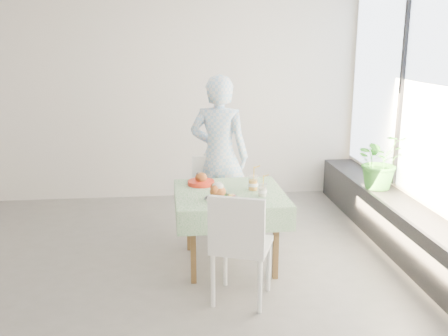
{
  "coord_description": "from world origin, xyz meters",
  "views": [
    {
      "loc": [
        0.41,
        -4.41,
        2.14
      ],
      "look_at": [
        0.9,
        0.21,
        0.97
      ],
      "focal_mm": 40.0,
      "sensor_mm": 36.0,
      "label": 1
    }
  ],
  "objects": [
    {
      "name": "floor",
      "position": [
        0.0,
        0.0,
        0.0
      ],
      "size": [
        6.0,
        6.0,
        0.0
      ],
      "primitive_type": "plane",
      "color": "#63605D",
      "rests_on": "ground"
    },
    {
      "name": "wall_back",
      "position": [
        0.0,
        2.5,
        1.4
      ],
      "size": [
        6.0,
        0.02,
        2.8
      ],
      "primitive_type": "cube",
      "color": "silver",
      "rests_on": "ground"
    },
    {
      "name": "wall_front",
      "position": [
        0.0,
        -2.5,
        1.4
      ],
      "size": [
        6.0,
        0.02,
        2.8
      ],
      "primitive_type": "cube",
      "color": "silver",
      "rests_on": "ground"
    },
    {
      "name": "wall_right",
      "position": [
        3.0,
        0.0,
        1.4
      ],
      "size": [
        0.02,
        5.0,
        2.8
      ],
      "primitive_type": "cube",
      "color": "silver",
      "rests_on": "ground"
    },
    {
      "name": "window_pane",
      "position": [
        2.97,
        0.0,
        1.65
      ],
      "size": [
        0.01,
        4.8,
        2.18
      ],
      "primitive_type": "cube",
      "color": "#D1E0F9",
      "rests_on": "ground"
    },
    {
      "name": "window_ledge",
      "position": [
        2.8,
        0.0,
        0.25
      ],
      "size": [
        0.4,
        4.8,
        0.5
      ],
      "primitive_type": "cube",
      "color": "black",
      "rests_on": "ground"
    },
    {
      "name": "cafe_table",
      "position": [
        0.95,
        0.16,
        0.46
      ],
      "size": [
        1.05,
        1.05,
        0.74
      ],
      "color": "brown",
      "rests_on": "ground"
    },
    {
      "name": "chair_far",
      "position": [
        0.83,
        0.82,
        0.28
      ],
      "size": [
        0.47,
        0.47,
        0.91
      ],
      "color": "white",
      "rests_on": "ground"
    },
    {
      "name": "chair_near",
      "position": [
        0.97,
        -0.57,
        0.3
      ],
      "size": [
        0.59,
        0.59,
        0.97
      ],
      "color": "white",
      "rests_on": "ground"
    },
    {
      "name": "diner",
      "position": [
        0.93,
        0.99,
        0.91
      ],
      "size": [
        0.77,
        0.62,
        1.81
      ],
      "primitive_type": "imported",
      "rotation": [
        0.0,
        0.0,
        2.81
      ],
      "color": "#98C9F3",
      "rests_on": "ground"
    },
    {
      "name": "main_dish",
      "position": [
        0.84,
        -0.06,
        0.8
      ],
      "size": [
        0.32,
        0.32,
        0.16
      ],
      "color": "white",
      "rests_on": "cafe_table"
    },
    {
      "name": "juice_cup_orange",
      "position": [
        1.19,
        0.19,
        0.81
      ],
      "size": [
        0.1,
        0.1,
        0.28
      ],
      "color": "white",
      "rests_on": "cafe_table"
    },
    {
      "name": "juice_cup_lemonade",
      "position": [
        1.24,
        -0.01,
        0.8
      ],
      "size": [
        0.09,
        0.09,
        0.24
      ],
      "color": "white",
      "rests_on": "cafe_table"
    },
    {
      "name": "second_dish",
      "position": [
        0.69,
        0.44,
        0.78
      ],
      "size": [
        0.27,
        0.27,
        0.13
      ],
      "color": "red",
      "rests_on": "cafe_table"
    },
    {
      "name": "potted_plant",
      "position": [
        2.79,
        0.92,
        0.83
      ],
      "size": [
        0.63,
        0.56,
        0.65
      ],
      "primitive_type": "imported",
      "rotation": [
        0.0,
        0.0,
        0.1
      ],
      "color": "#2C7025",
      "rests_on": "window_ledge"
    }
  ]
}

